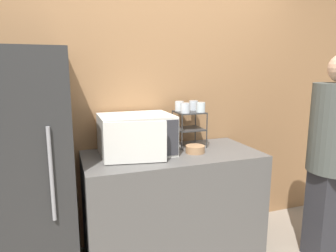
{
  "coord_description": "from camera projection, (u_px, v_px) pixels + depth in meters",
  "views": [
    {
      "loc": [
        -0.82,
        -1.84,
        1.57
      ],
      "look_at": [
        -0.03,
        0.38,
        1.12
      ],
      "focal_mm": 32.0,
      "sensor_mm": 36.0,
      "label": 1
    }
  ],
  "objects": [
    {
      "name": "wall_back",
      "position": [
        158.0,
        99.0,
        2.69
      ],
      "size": [
        8.0,
        0.06,
        2.6
      ],
      "color": "#9E7047",
      "rests_on": "ground_plane"
    },
    {
      "name": "counter",
      "position": [
        172.0,
        205.0,
        2.5
      ],
      "size": [
        1.41,
        0.68,
        0.9
      ],
      "color": "#595654",
      "rests_on": "ground_plane"
    },
    {
      "name": "microwave",
      "position": [
        136.0,
        135.0,
        2.37
      ],
      "size": [
        0.57,
        0.54,
        0.31
      ],
      "color": "silver",
      "rests_on": "counter"
    },
    {
      "name": "dish_rack",
      "position": [
        189.0,
        121.0,
        2.61
      ],
      "size": [
        0.24,
        0.24,
        0.31
      ],
      "color": "#333333",
      "rests_on": "counter"
    },
    {
      "name": "glass_front_left",
      "position": [
        185.0,
        108.0,
        2.49
      ],
      "size": [
        0.08,
        0.08,
        0.09
      ],
      "color": "silver",
      "rests_on": "dish_rack"
    },
    {
      "name": "glass_back_right",
      "position": [
        194.0,
        105.0,
        2.67
      ],
      "size": [
        0.08,
        0.08,
        0.09
      ],
      "color": "silver",
      "rests_on": "dish_rack"
    },
    {
      "name": "glass_front_right",
      "position": [
        201.0,
        107.0,
        2.54
      ],
      "size": [
        0.08,
        0.08,
        0.09
      ],
      "color": "silver",
      "rests_on": "dish_rack"
    },
    {
      "name": "glass_back_left",
      "position": [
        179.0,
        106.0,
        2.63
      ],
      "size": [
        0.08,
        0.08,
        0.09
      ],
      "color": "silver",
      "rests_on": "dish_rack"
    },
    {
      "name": "bowl",
      "position": [
        195.0,
        149.0,
        2.42
      ],
      "size": [
        0.16,
        0.16,
        0.06
      ],
      "color": "#AD7F56",
      "rests_on": "counter"
    },
    {
      "name": "person",
      "position": [
        335.0,
        149.0,
        2.4
      ],
      "size": [
        0.41,
        0.41,
        1.69
      ],
      "color": "#2D2D33",
      "rests_on": "ground_plane"
    },
    {
      "name": "refrigerator",
      "position": [
        21.0,
        174.0,
        2.07
      ],
      "size": [
        0.7,
        0.67,
        1.7
      ],
      "color": "#2D2D2D",
      "rests_on": "ground_plane"
    }
  ]
}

